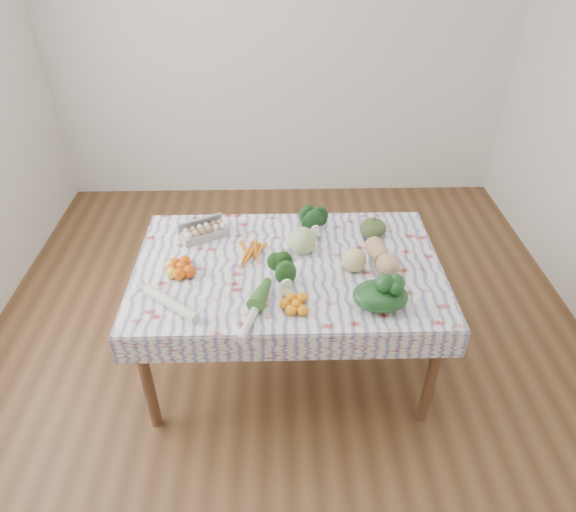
% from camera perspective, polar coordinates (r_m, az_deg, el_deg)
% --- Properties ---
extents(ground, '(4.50, 4.50, 0.00)m').
position_cam_1_polar(ground, '(3.30, 0.00, -11.61)').
color(ground, '#55351D').
rests_on(ground, ground).
extents(wall_back, '(4.00, 0.04, 2.80)m').
position_cam_1_polar(wall_back, '(4.59, -0.75, 22.98)').
color(wall_back, silver).
rests_on(wall_back, ground).
extents(dining_table, '(1.60, 1.00, 0.75)m').
position_cam_1_polar(dining_table, '(2.83, 0.00, -2.32)').
color(dining_table, brown).
rests_on(dining_table, ground).
extents(tablecloth, '(1.66, 1.06, 0.01)m').
position_cam_1_polar(tablecloth, '(2.78, 0.00, -1.07)').
color(tablecloth, white).
rests_on(tablecloth, dining_table).
extents(egg_carton, '(0.29, 0.22, 0.07)m').
position_cam_1_polar(egg_carton, '(3.01, -9.20, 2.57)').
color(egg_carton, '#A3A39E').
rests_on(egg_carton, tablecloth).
extents(carrot_bunch, '(0.20, 0.18, 0.04)m').
position_cam_1_polar(carrot_bunch, '(2.84, -4.13, 0.26)').
color(carrot_bunch, orange).
rests_on(carrot_bunch, tablecloth).
extents(kale_bunch, '(0.17, 0.16, 0.13)m').
position_cam_1_polar(kale_bunch, '(3.02, 2.83, 3.84)').
color(kale_bunch, '#153A17').
rests_on(kale_bunch, tablecloth).
extents(kabocha_squash, '(0.16, 0.16, 0.10)m').
position_cam_1_polar(kabocha_squash, '(3.03, 9.44, 3.12)').
color(kabocha_squash, '#405229').
rests_on(kabocha_squash, tablecloth).
extents(cabbage, '(0.19, 0.19, 0.15)m').
position_cam_1_polar(cabbage, '(2.83, 1.60, 1.73)').
color(cabbage, '#ACC177').
rests_on(cabbage, tablecloth).
extents(butternut_squash, '(0.18, 0.29, 0.13)m').
position_cam_1_polar(butternut_squash, '(2.79, 10.45, 0.04)').
color(butternut_squash, tan).
rests_on(butternut_squash, tablecloth).
extents(orange_cluster, '(0.28, 0.28, 0.07)m').
position_cam_1_polar(orange_cluster, '(2.76, -11.72, -1.25)').
color(orange_cluster, '#E75509').
rests_on(orange_cluster, tablecloth).
extents(broccoli, '(0.19, 0.19, 0.12)m').
position_cam_1_polar(broccoli, '(2.61, -0.48, -2.25)').
color(broccoli, '#1B4517').
rests_on(broccoli, tablecloth).
extents(mandarin_cluster, '(0.19, 0.19, 0.06)m').
position_cam_1_polar(mandarin_cluster, '(2.49, 0.96, -5.25)').
color(mandarin_cluster, orange).
rests_on(mandarin_cluster, tablecloth).
extents(grapefruit, '(0.15, 0.15, 0.13)m').
position_cam_1_polar(grapefruit, '(2.73, 7.33, -0.45)').
color(grapefruit, '#CFBF72').
rests_on(grapefruit, tablecloth).
extents(spinach_bag, '(0.30, 0.25, 0.12)m').
position_cam_1_polar(spinach_bag, '(2.53, 10.23, -4.37)').
color(spinach_bag, '#133615').
rests_on(spinach_bag, tablecloth).
extents(daikon, '(0.32, 0.28, 0.05)m').
position_cam_1_polar(daikon, '(2.56, -12.91, -5.12)').
color(daikon, silver).
rests_on(daikon, tablecloth).
extents(leek, '(0.16, 0.39, 0.04)m').
position_cam_1_polar(leek, '(2.46, -3.74, -6.12)').
color(leek, silver).
rests_on(leek, tablecloth).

